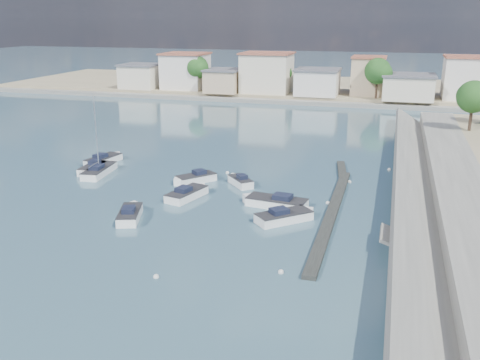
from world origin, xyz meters
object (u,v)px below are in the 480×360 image
at_px(motorboat_g, 92,169).
at_px(sailboat, 100,170).
at_px(motorboat_c, 274,202).
at_px(motorboat_b, 188,194).
at_px(motorboat_e, 105,160).
at_px(motorboat_a, 130,214).
at_px(motorboat_d, 194,179).
at_px(motorboat_h, 287,217).
at_px(motorboat_f, 240,181).

height_order(motorboat_g, sailboat, sailboat).
height_order(motorboat_c, motorboat_g, same).
height_order(motorboat_b, motorboat_e, same).
bearing_deg(motorboat_g, motorboat_b, -20.42).
bearing_deg(motorboat_e, sailboat, -66.49).
height_order(motorboat_a, motorboat_d, same).
relative_size(motorboat_b, motorboat_h, 1.09).
relative_size(motorboat_h, sailboat, 0.55).
distance_m(motorboat_e, motorboat_f, 18.69).
distance_m(motorboat_f, sailboat, 16.36).
bearing_deg(motorboat_c, motorboat_a, -150.23).
bearing_deg(motorboat_d, motorboat_g, 178.62).
xyz_separation_m(motorboat_b, motorboat_h, (10.54, -3.48, 0.00)).
height_order(motorboat_e, motorboat_f, same).
bearing_deg(motorboat_h, motorboat_a, -166.47).
bearing_deg(motorboat_e, motorboat_d, -18.71).
bearing_deg(motorboat_f, motorboat_e, 167.68).
xyz_separation_m(motorboat_e, sailboat, (1.91, -4.40, 0.04)).
relative_size(motorboat_g, sailboat, 0.56).
bearing_deg(motorboat_e, motorboat_h, -27.07).
height_order(motorboat_b, motorboat_g, same).
bearing_deg(motorboat_d, motorboat_c, -26.62).
bearing_deg(motorboat_c, sailboat, 166.62).
bearing_deg(motorboat_e, motorboat_c, -22.20).
relative_size(motorboat_a, sailboat, 0.55).
bearing_deg(motorboat_b, motorboat_h, -18.29).
height_order(motorboat_a, motorboat_e, same).
distance_m(motorboat_c, sailboat, 21.85).
distance_m(motorboat_d, motorboat_f, 5.00).
height_order(motorboat_f, motorboat_h, same).
xyz_separation_m(motorboat_f, sailboat, (-16.35, -0.41, 0.04)).
bearing_deg(motorboat_b, motorboat_f, 55.01).
relative_size(motorboat_f, motorboat_g, 0.71).
relative_size(motorboat_d, motorboat_g, 0.88).
xyz_separation_m(motorboat_d, motorboat_g, (-12.53, 0.30, 0.00)).
xyz_separation_m(motorboat_a, motorboat_f, (6.60, 12.05, -0.00)).
xyz_separation_m(motorboat_e, motorboat_f, (18.26, -3.99, -0.00)).
xyz_separation_m(motorboat_a, motorboat_h, (13.40, 3.23, -0.00)).
xyz_separation_m(motorboat_b, sailboat, (-12.61, 4.93, 0.04)).
bearing_deg(motorboat_d, motorboat_f, 5.85).
distance_m(motorboat_f, motorboat_h, 11.14).
xyz_separation_m(motorboat_b, motorboat_f, (3.74, 5.34, 0.00)).
relative_size(motorboat_c, motorboat_e, 1.13).
relative_size(motorboat_e, motorboat_f, 1.57).
bearing_deg(motorboat_h, motorboat_g, 160.50).
relative_size(motorboat_e, motorboat_g, 1.12).
relative_size(motorboat_d, motorboat_e, 0.78).
relative_size(motorboat_b, sailboat, 0.60).
distance_m(motorboat_b, motorboat_e, 17.26).
relative_size(motorboat_d, sailboat, 0.49).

